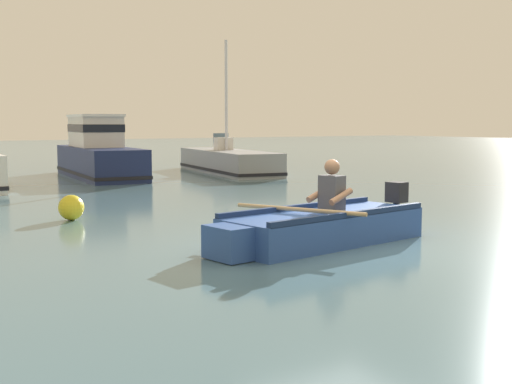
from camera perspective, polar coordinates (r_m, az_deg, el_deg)
name	(u,v)px	position (r m, az deg, el deg)	size (l,w,h in m)	color
ground_plane	(345,242)	(9.55, 7.69, -4.33)	(120.00, 120.00, 0.00)	slate
rowboat_with_person	(321,226)	(9.34, 5.61, -2.98)	(3.73, 1.83, 1.19)	#2D519E
moored_boat_navy	(99,154)	(21.44, -13.44, 3.24)	(2.27, 5.76, 1.98)	#19234C
moored_boat_grey	(228,162)	(22.83, -2.44, 2.63)	(2.69, 6.31, 4.52)	gray
mooring_buoy	(71,208)	(12.02, -15.66, -1.30)	(0.45, 0.45, 0.45)	yellow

